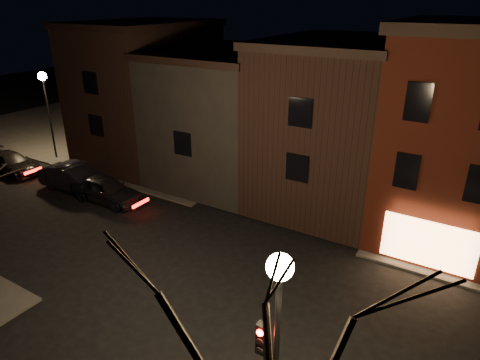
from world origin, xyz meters
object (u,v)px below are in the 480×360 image
at_px(street_lamp_near, 278,310).
at_px(parked_car_c, 11,163).
at_px(street_lamp_far, 45,92).
at_px(parked_car_b, 76,178).
at_px(parked_car_a, 107,190).

height_order(street_lamp_near, parked_car_c, street_lamp_near).
xyz_separation_m(street_lamp_far, parked_car_b, (6.28, -3.10, -4.32)).
bearing_deg(street_lamp_far, parked_car_c, -94.75).
distance_m(parked_car_a, parked_car_c, 9.47).
xyz_separation_m(parked_car_b, parked_car_c, (-6.57, -0.32, -0.15)).
distance_m(parked_car_a, parked_car_b, 2.91).
bearing_deg(parked_car_c, parked_car_a, -88.52).
bearing_deg(parked_car_c, street_lamp_far, -4.38).
height_order(parked_car_b, parked_car_c, parked_car_b).
bearing_deg(street_lamp_near, parked_car_c, 160.99).
bearing_deg(parked_car_b, street_lamp_near, -118.98).
relative_size(street_lamp_near, parked_car_b, 1.25).
relative_size(street_lamp_far, parked_car_a, 1.39).
xyz_separation_m(street_lamp_far, parked_car_c, (-0.28, -3.42, -4.47)).
height_order(street_lamp_near, parked_car_b, street_lamp_near).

